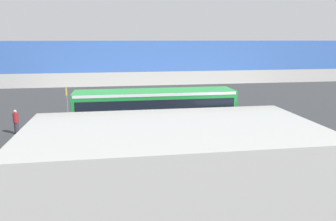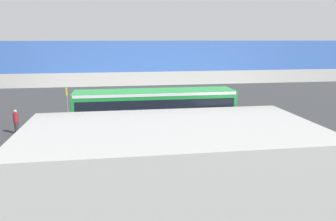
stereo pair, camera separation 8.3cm
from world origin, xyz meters
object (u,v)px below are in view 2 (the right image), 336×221
(city_bus, at_px, (155,108))
(traffic_sign, at_px, (67,99))
(parked_van, at_px, (242,125))
(pedestrian, at_px, (16,122))

(city_bus, relative_size, traffic_sign, 4.12)
(parked_van, xyz_separation_m, traffic_sign, (12.30, -7.70, 0.71))
(city_bus, distance_m, parked_van, 6.35)
(pedestrian, bearing_deg, traffic_sign, -133.73)
(pedestrian, height_order, traffic_sign, traffic_sign)
(parked_van, bearing_deg, traffic_sign, -32.06)
(parked_van, distance_m, pedestrian, 16.09)
(city_bus, distance_m, traffic_sign, 8.22)
(parked_van, relative_size, traffic_sign, 1.71)
(pedestrian, bearing_deg, parked_van, 164.23)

